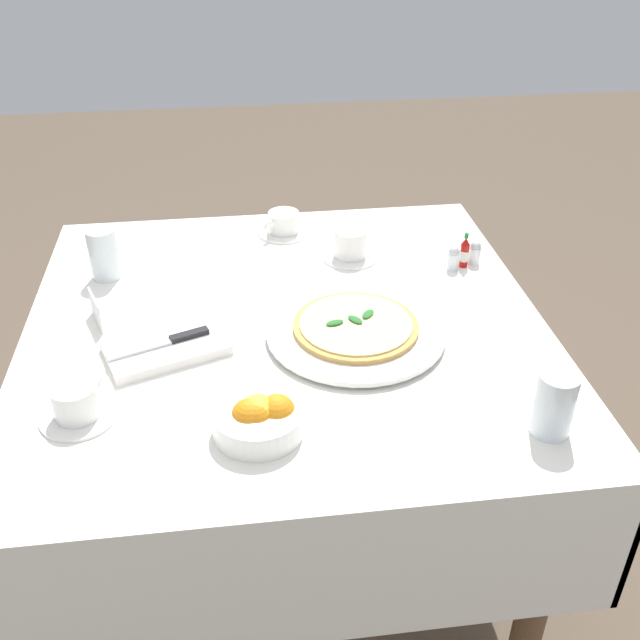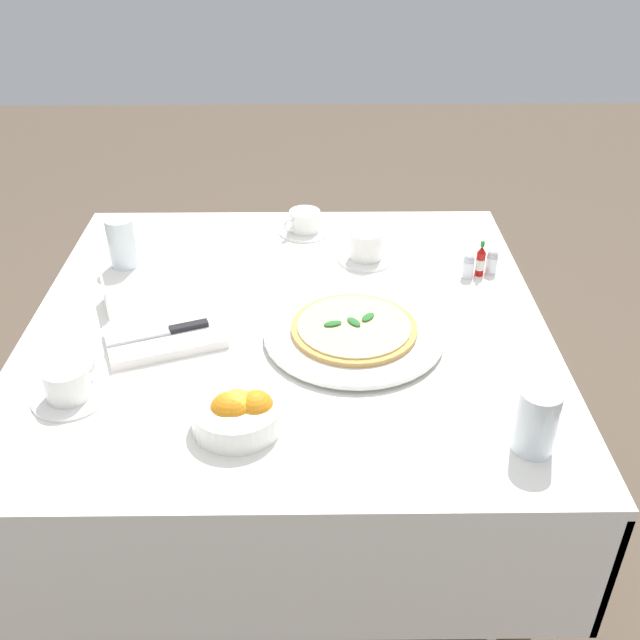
# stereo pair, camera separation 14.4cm
# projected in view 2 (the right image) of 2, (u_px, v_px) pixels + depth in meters

# --- Properties ---
(ground_plane) EXTENTS (8.00, 8.00, 0.00)m
(ground_plane) POSITION_uv_depth(u_px,v_px,m) (295.00, 559.00, 1.88)
(ground_plane) COLOR brown
(dining_table) EXTENTS (1.04, 1.04, 0.73)m
(dining_table) POSITION_uv_depth(u_px,v_px,m) (289.00, 373.00, 1.56)
(dining_table) COLOR white
(dining_table) RESTS_ON ground_plane
(pizza_plate) EXTENTS (0.35, 0.35, 0.02)m
(pizza_plate) POSITION_uv_depth(u_px,v_px,m) (354.00, 334.00, 1.42)
(pizza_plate) COLOR white
(pizza_plate) RESTS_ON dining_table
(pizza) EXTENTS (0.24, 0.24, 0.02)m
(pizza) POSITION_uv_depth(u_px,v_px,m) (354.00, 328.00, 1.41)
(pizza) COLOR tan
(pizza) RESTS_ON pizza_plate
(coffee_cup_back_corner) EXTENTS (0.13, 0.13, 0.06)m
(coffee_cup_back_corner) POSITION_uv_depth(u_px,v_px,m) (304.00, 223.00, 1.81)
(coffee_cup_back_corner) COLOR white
(coffee_cup_back_corner) RESTS_ON dining_table
(coffee_cup_near_left) EXTENTS (0.13, 0.13, 0.06)m
(coffee_cup_near_left) POSITION_uv_depth(u_px,v_px,m) (68.00, 385.00, 1.25)
(coffee_cup_near_left) COLOR white
(coffee_cup_near_left) RESTS_ON dining_table
(coffee_cup_center_back) EXTENTS (0.13, 0.13, 0.07)m
(coffee_cup_center_back) POSITION_uv_depth(u_px,v_px,m) (366.00, 247.00, 1.68)
(coffee_cup_center_back) COLOR white
(coffee_cup_center_back) RESTS_ON dining_table
(water_glass_near_right) EXTENTS (0.06, 0.06, 0.11)m
(water_glass_near_right) POSITION_uv_depth(u_px,v_px,m) (123.00, 246.00, 1.65)
(water_glass_near_right) COLOR white
(water_glass_near_right) RESTS_ON dining_table
(water_glass_left_edge) EXTENTS (0.07, 0.07, 0.11)m
(water_glass_left_edge) POSITION_uv_depth(u_px,v_px,m) (536.00, 425.00, 1.14)
(water_glass_left_edge) COLOR white
(water_glass_left_edge) RESTS_ON dining_table
(napkin_folded) EXTENTS (0.25, 0.20, 0.02)m
(napkin_folded) POSITION_uv_depth(u_px,v_px,m) (165.00, 338.00, 1.41)
(napkin_folded) COLOR white
(napkin_folded) RESTS_ON dining_table
(dinner_knife) EXTENTS (0.19, 0.09, 0.01)m
(dinner_knife) POSITION_uv_depth(u_px,v_px,m) (163.00, 332.00, 1.40)
(dinner_knife) COLOR silver
(dinner_knife) RESTS_ON napkin_folded
(citrus_bowl) EXTENTS (0.15, 0.15, 0.07)m
(citrus_bowl) POSITION_uv_depth(u_px,v_px,m) (238.00, 412.00, 1.19)
(citrus_bowl) COLOR white
(citrus_bowl) RESTS_ON dining_table
(hot_sauce_bottle) EXTENTS (0.02, 0.02, 0.08)m
(hot_sauce_bottle) POSITION_uv_depth(u_px,v_px,m) (480.00, 261.00, 1.62)
(hot_sauce_bottle) COLOR #B7140F
(hot_sauce_bottle) RESTS_ON dining_table
(salt_shaker) EXTENTS (0.03, 0.03, 0.06)m
(salt_shaker) POSITION_uv_depth(u_px,v_px,m) (468.00, 267.00, 1.61)
(salt_shaker) COLOR white
(salt_shaker) RESTS_ON dining_table
(pepper_shaker) EXTENTS (0.03, 0.03, 0.06)m
(pepper_shaker) POSITION_uv_depth(u_px,v_px,m) (492.00, 263.00, 1.63)
(pepper_shaker) COLOR white
(pepper_shaker) RESTS_ON dining_table
(menu_card) EXTENTS (0.03, 0.09, 0.06)m
(menu_card) POSITION_uv_depth(u_px,v_px,m) (105.00, 296.00, 1.50)
(menu_card) COLOR white
(menu_card) RESTS_ON dining_table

